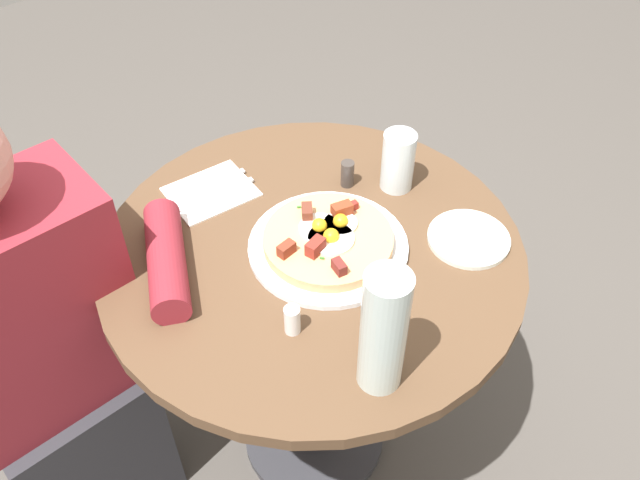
{
  "coord_description": "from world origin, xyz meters",
  "views": [
    {
      "loc": [
        0.58,
        0.69,
        1.66
      ],
      "look_at": [
        -0.01,
        0.01,
        0.75
      ],
      "focal_mm": 37.66,
      "sensor_mm": 36.0,
      "label": 1
    }
  ],
  "objects_px": {
    "breakfast_pizza": "(328,238)",
    "bread_plate": "(469,239)",
    "water_glass": "(398,161)",
    "salt_shaker": "(292,320)",
    "fork": "(215,195)",
    "knife": "(207,186)",
    "person_seated": "(50,368)",
    "water_bottle": "(383,332)",
    "dining_table": "(313,304)",
    "pepper_shaker": "(347,174)",
    "pizza_plate": "(328,246)"
  },
  "relations": [
    {
      "from": "pepper_shaker",
      "to": "water_glass",
      "type": "bearing_deg",
      "value": 137.15
    },
    {
      "from": "pizza_plate",
      "to": "water_glass",
      "type": "bearing_deg",
      "value": -168.78
    },
    {
      "from": "person_seated",
      "to": "knife",
      "type": "distance_m",
      "value": 0.49
    },
    {
      "from": "breakfast_pizza",
      "to": "bread_plate",
      "type": "height_order",
      "value": "breakfast_pizza"
    },
    {
      "from": "dining_table",
      "to": "knife",
      "type": "xyz_separation_m",
      "value": [
        0.05,
        -0.28,
        0.18
      ]
    },
    {
      "from": "person_seated",
      "to": "fork",
      "type": "height_order",
      "value": "person_seated"
    },
    {
      "from": "person_seated",
      "to": "water_bottle",
      "type": "height_order",
      "value": "person_seated"
    },
    {
      "from": "breakfast_pizza",
      "to": "salt_shaker",
      "type": "distance_m",
      "value": 0.21
    },
    {
      "from": "breakfast_pizza",
      "to": "pepper_shaker",
      "type": "bearing_deg",
      "value": -143.73
    },
    {
      "from": "breakfast_pizza",
      "to": "salt_shaker",
      "type": "xyz_separation_m",
      "value": [
        0.18,
        0.11,
        0.0
      ]
    },
    {
      "from": "water_glass",
      "to": "salt_shaker",
      "type": "bearing_deg",
      "value": 20.49
    },
    {
      "from": "dining_table",
      "to": "knife",
      "type": "bearing_deg",
      "value": -78.76
    },
    {
      "from": "breakfast_pizza",
      "to": "water_glass",
      "type": "height_order",
      "value": "water_glass"
    },
    {
      "from": "person_seated",
      "to": "breakfast_pizza",
      "type": "distance_m",
      "value": 0.63
    },
    {
      "from": "water_bottle",
      "to": "salt_shaker",
      "type": "relative_size",
      "value": 4.27
    },
    {
      "from": "knife",
      "to": "salt_shaker",
      "type": "xyz_separation_m",
      "value": [
        0.1,
        0.41,
        0.02
      ]
    },
    {
      "from": "fork",
      "to": "pepper_shaker",
      "type": "bearing_deg",
      "value": -25.94
    },
    {
      "from": "fork",
      "to": "knife",
      "type": "relative_size",
      "value": 1.0
    },
    {
      "from": "water_glass",
      "to": "pizza_plate",
      "type": "bearing_deg",
      "value": 11.22
    },
    {
      "from": "dining_table",
      "to": "person_seated",
      "type": "height_order",
      "value": "person_seated"
    },
    {
      "from": "pepper_shaker",
      "to": "fork",
      "type": "bearing_deg",
      "value": -32.51
    },
    {
      "from": "pizza_plate",
      "to": "water_bottle",
      "type": "height_order",
      "value": "water_bottle"
    },
    {
      "from": "person_seated",
      "to": "breakfast_pizza",
      "type": "bearing_deg",
      "value": 150.93
    },
    {
      "from": "bread_plate",
      "to": "fork",
      "type": "xyz_separation_m",
      "value": [
        0.3,
        -0.43,
        0.0
      ]
    },
    {
      "from": "salt_shaker",
      "to": "dining_table",
      "type": "bearing_deg",
      "value": -139.9
    },
    {
      "from": "pizza_plate",
      "to": "water_bottle",
      "type": "distance_m",
      "value": 0.32
    },
    {
      "from": "pizza_plate",
      "to": "pepper_shaker",
      "type": "height_order",
      "value": "pepper_shaker"
    },
    {
      "from": "water_glass",
      "to": "salt_shaker",
      "type": "xyz_separation_m",
      "value": [
        0.41,
        0.15,
        -0.04
      ]
    },
    {
      "from": "bread_plate",
      "to": "water_glass",
      "type": "height_order",
      "value": "water_glass"
    },
    {
      "from": "salt_shaker",
      "to": "fork",
      "type": "bearing_deg",
      "value": -104.63
    },
    {
      "from": "dining_table",
      "to": "pepper_shaker",
      "type": "bearing_deg",
      "value": -152.74
    },
    {
      "from": "pizza_plate",
      "to": "bread_plate",
      "type": "bearing_deg",
      "value": 143.52
    },
    {
      "from": "breakfast_pizza",
      "to": "water_bottle",
      "type": "distance_m",
      "value": 0.32
    },
    {
      "from": "pizza_plate",
      "to": "water_glass",
      "type": "height_order",
      "value": "water_glass"
    },
    {
      "from": "dining_table",
      "to": "pepper_shaker",
      "type": "relative_size",
      "value": 14.2
    },
    {
      "from": "knife",
      "to": "bread_plate",
      "type": "bearing_deg",
      "value": -51.04
    },
    {
      "from": "breakfast_pizza",
      "to": "knife",
      "type": "bearing_deg",
      "value": -76.02
    },
    {
      "from": "breakfast_pizza",
      "to": "knife",
      "type": "height_order",
      "value": "breakfast_pizza"
    },
    {
      "from": "dining_table",
      "to": "water_bottle",
      "type": "xyz_separation_m",
      "value": [
        0.11,
        0.3,
        0.29
      ]
    },
    {
      "from": "fork",
      "to": "knife",
      "type": "xyz_separation_m",
      "value": [
        -0.0,
        -0.04,
        0.0
      ]
    },
    {
      "from": "dining_table",
      "to": "bread_plate",
      "type": "bearing_deg",
      "value": 141.87
    },
    {
      "from": "person_seated",
      "to": "water_bottle",
      "type": "relative_size",
      "value": 4.74
    },
    {
      "from": "breakfast_pizza",
      "to": "knife",
      "type": "distance_m",
      "value": 0.31
    },
    {
      "from": "breakfast_pizza",
      "to": "water_glass",
      "type": "xyz_separation_m",
      "value": [
        -0.23,
        -0.04,
        0.04
      ]
    },
    {
      "from": "breakfast_pizza",
      "to": "water_bottle",
      "type": "bearing_deg",
      "value": 64.17
    },
    {
      "from": "bread_plate",
      "to": "salt_shaker",
      "type": "bearing_deg",
      "value": -8.14
    },
    {
      "from": "knife",
      "to": "fork",
      "type": "bearing_deg",
      "value": -90.0
    },
    {
      "from": "fork",
      "to": "pizza_plate",
      "type": "bearing_deg",
      "value": -66.98
    },
    {
      "from": "dining_table",
      "to": "person_seated",
      "type": "distance_m",
      "value": 0.55
    },
    {
      "from": "person_seated",
      "to": "salt_shaker",
      "type": "xyz_separation_m",
      "value": [
        -0.33,
        0.39,
        0.26
      ]
    }
  ]
}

